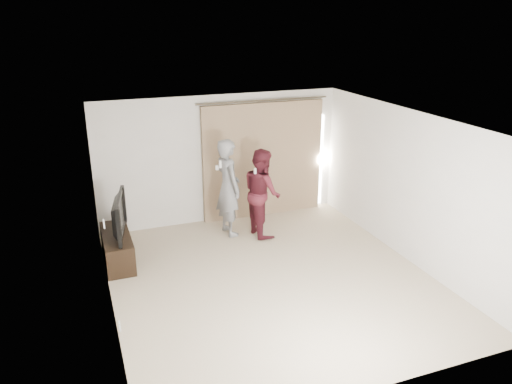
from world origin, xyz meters
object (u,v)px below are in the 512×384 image
at_px(person_man, 228,187).
at_px(person_woman, 262,192).
at_px(tv, 114,216).
at_px(tv_console, 117,248).

bearing_deg(person_man, person_woman, -21.75).
height_order(tv, person_man, person_man).
height_order(person_man, person_woman, person_man).
xyz_separation_m(tv_console, tv, (0.00, 0.00, 0.60)).
xyz_separation_m(tv, person_woman, (2.78, 0.22, -0.00)).
bearing_deg(tv_console, person_woman, 4.47).
xyz_separation_m(tv_console, person_man, (2.18, 0.46, 0.69)).
distance_m(tv_console, tv, 0.60).
bearing_deg(tv, person_woman, -74.91).
relative_size(tv, person_woman, 0.70).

